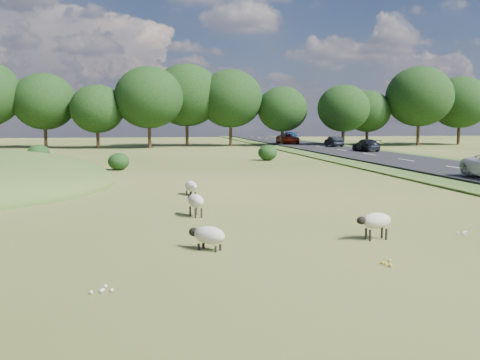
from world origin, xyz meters
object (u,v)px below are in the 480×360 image
Objects in this scene: car_5 at (289,136)px; car_2 at (288,139)px; sheep_3 at (191,186)px; car_1 at (334,142)px; sheep_1 at (195,201)px; car_0 at (366,145)px; sheep_0 at (375,221)px; sheep_2 at (208,235)px.

car_2 is at bearing 74.62° from car_5.
sheep_3 is 0.24× the size of car_5.
car_1 is 0.79× the size of car_5.
car_1 is 10.19m from car_2.
sheep_1 is 0.27× the size of car_0.
sheep_2 is (-5.19, -0.48, -0.15)m from sheep_0.
sheep_3 is 53.94m from car_2.
sheep_1 is 59.74m from car_2.
sheep_1 is 6.04m from sheep_3.
car_5 reaches higher than sheep_2.
car_5 is (0.00, 23.27, 0.08)m from car_1.
car_5 is at bearing -110.26° from sheep_0.
car_5 is (21.89, 64.62, 0.56)m from sheep_3.
sheep_2 is 79.23m from car_5.
sheep_0 is 0.23× the size of car_5.
sheep_1 is (-5.11, 4.91, 0.02)m from sheep_0.
sheep_2 is 0.25× the size of car_0.
sheep_0 is 63.16m from car_2.
car_0 is 0.90× the size of car_5.
car_1 is 23.27m from car_5.
sheep_3 is at bearing 71.29° from car_5.
car_0 is at bearing 90.00° from car_5.
sheep_1 reaches higher than sheep_2.
sheep_2 is 47.60m from car_0.
car_2 is at bearing -33.36° from sheep_1.
car_1 is (21.89, 41.36, 0.48)m from sheep_3.
sheep_2 is at bearing -106.52° from car_2.
sheep_3 is at bearing -52.55° from sheep_2.
car_2 is (18.37, 56.84, 0.40)m from sheep_1.
car_1 is at bearing -40.52° from sheep_1.
sheep_0 reaches higher than sheep_2.
car_1 is at bearing -73.58° from sheep_2.
sheep_1 is at bearing -51.56° from sheep_2.
car_2 is 14.33m from car_5.
sheep_0 is 11.96m from sheep_3.
sheep_0 is 55.01m from car_1.
car_2 is (18.09, 50.81, 0.58)m from sheep_3.
sheep_2 is (-0.08, -5.38, -0.17)m from sheep_1.
sheep_2 is at bearing 67.14° from car_1.
sheep_3 is at bearing -18.16° from sheep_1.
sheep_3 is (0.29, 6.03, -0.17)m from sheep_1.
car_0 reaches higher than sheep_0.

